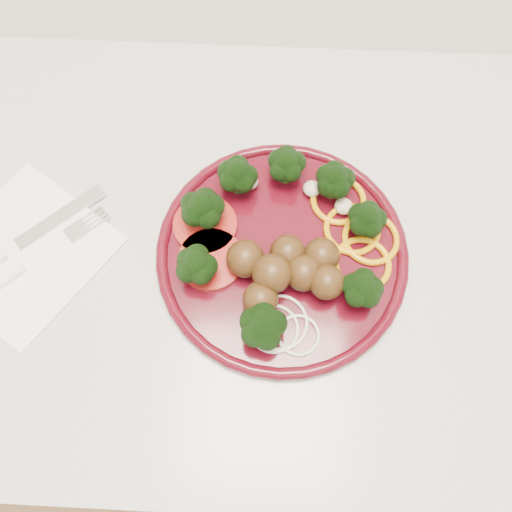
{
  "coord_description": "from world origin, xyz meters",
  "views": [
    {
      "loc": [
        -0.03,
        1.46,
        1.45
      ],
      "look_at": [
        -0.04,
        1.67,
        0.92
      ],
      "focal_mm": 35.0,
      "sensor_mm": 36.0,
      "label": 1
    }
  ],
  "objects_px": {
    "plate": "(283,248)",
    "fork": "(9,276)",
    "knife": "(0,256)",
    "napkin": "(25,252)"
  },
  "relations": [
    {
      "from": "knife",
      "to": "fork",
      "type": "distance_m",
      "value": 0.03
    },
    {
      "from": "napkin",
      "to": "knife",
      "type": "relative_size",
      "value": 0.99
    },
    {
      "from": "plate",
      "to": "napkin",
      "type": "relative_size",
      "value": 1.7
    },
    {
      "from": "plate",
      "to": "fork",
      "type": "height_order",
      "value": "plate"
    },
    {
      "from": "fork",
      "to": "napkin",
      "type": "bearing_deg",
      "value": 33.31
    },
    {
      "from": "knife",
      "to": "fork",
      "type": "bearing_deg",
      "value": -97.0
    },
    {
      "from": "knife",
      "to": "fork",
      "type": "relative_size",
      "value": 1.12
    },
    {
      "from": "napkin",
      "to": "knife",
      "type": "bearing_deg",
      "value": -160.16
    },
    {
      "from": "napkin",
      "to": "fork",
      "type": "relative_size",
      "value": 1.11
    },
    {
      "from": "plate",
      "to": "napkin",
      "type": "distance_m",
      "value": 0.31
    }
  ]
}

